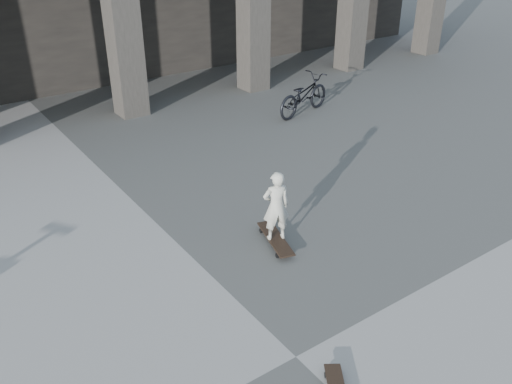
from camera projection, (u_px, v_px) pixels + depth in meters
ground at (296, 357)px, 6.03m from camera, size 90.00×90.00×0.00m
longboard at (275, 239)px, 8.01m from camera, size 0.50×1.03×0.10m
child at (276, 206)px, 7.75m from camera, size 0.46×0.38×1.08m
bicycle at (304, 95)px, 12.86m from camera, size 1.86×1.02×0.93m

